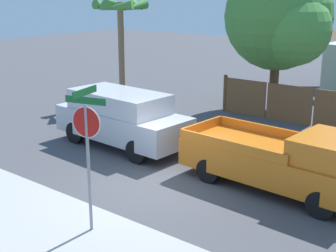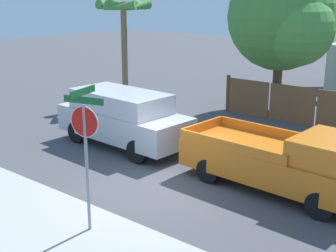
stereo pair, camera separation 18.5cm
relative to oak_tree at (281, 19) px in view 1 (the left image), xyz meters
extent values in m
plane|color=#47474C|center=(1.06, -9.62, -4.01)|extent=(80.00, 80.00, 0.00)
cube|color=#A3A39E|center=(1.06, -13.22, -4.01)|extent=(36.00, 3.20, 0.01)
cube|color=brown|center=(-0.87, -1.26, -3.26)|extent=(1.94, 0.06, 1.51)
cube|color=brown|center=(1.16, -1.26, -3.26)|extent=(1.94, 0.06, 1.51)
cube|color=brown|center=(-1.88, -1.26, -3.21)|extent=(0.12, 0.12, 1.61)
cylinder|color=brown|center=(-0.22, 0.12, -2.81)|extent=(0.40, 0.40, 2.40)
sphere|color=#428438|center=(-0.22, 0.12, 0.11)|extent=(4.57, 4.57, 4.57)
sphere|color=#478F3C|center=(0.81, -0.45, -0.35)|extent=(2.97, 2.97, 2.97)
cylinder|color=brown|center=(-6.35, -3.17, -1.66)|extent=(0.28, 0.28, 4.71)
cone|color=#428438|center=(-5.52, -3.17, 0.47)|extent=(0.44, 1.56, 0.67)
cone|color=#428438|center=(-5.93, -2.46, 0.47)|extent=(1.57, 1.16, 0.67)
cone|color=#428438|center=(-6.76, -2.46, 0.47)|extent=(1.57, 1.16, 0.67)
cone|color=#428438|center=(-7.17, -3.17, 0.47)|extent=(0.44, 1.56, 0.67)
cone|color=#428438|center=(-6.76, -3.89, 0.47)|extent=(1.57, 1.16, 0.67)
cone|color=#428438|center=(-5.93, -3.89, 0.47)|extent=(1.57, 1.16, 0.67)
cube|color=#B7B7BC|center=(-1.97, -7.77, -3.21)|extent=(5.04, 2.17, 0.90)
cube|color=#B7B7BC|center=(-2.09, -7.76, -2.43)|extent=(3.55, 1.94, 0.65)
cube|color=black|center=(-0.45, -7.85, -2.43)|extent=(0.15, 1.67, 0.55)
cylinder|color=black|center=(-0.39, -7.01, -3.64)|extent=(0.75, 0.22, 0.75)
cylinder|color=black|center=(-0.48, -8.69, -3.64)|extent=(0.75, 0.22, 0.75)
cylinder|color=black|center=(-3.45, -6.84, -3.64)|extent=(0.75, 0.22, 0.75)
cylinder|color=black|center=(-3.54, -8.52, -3.64)|extent=(0.75, 0.22, 0.75)
cube|color=orange|center=(3.80, -7.77, -3.29)|extent=(5.39, 2.33, 0.78)
cube|color=orange|center=(5.25, -7.85, -2.59)|extent=(1.79, 1.97, 0.62)
cube|color=orange|center=(2.96, -6.75, -2.77)|extent=(3.32, 0.27, 0.27)
cube|color=orange|center=(2.85, -8.68, -2.77)|extent=(3.32, 0.27, 0.27)
cube|color=orange|center=(1.20, -7.62, -2.77)|extent=(0.19, 1.94, 0.27)
cylinder|color=black|center=(5.38, -8.77, -3.67)|extent=(0.69, 0.22, 0.69)
cylinder|color=black|center=(2.21, -6.77, -3.67)|extent=(0.69, 0.22, 0.69)
cylinder|color=black|center=(2.11, -8.58, -3.67)|extent=(0.69, 0.22, 0.69)
cylinder|color=gray|center=(1.57, -12.48, -2.58)|extent=(0.07, 0.07, 2.87)
cylinder|color=red|center=(1.57, -12.48, -1.51)|extent=(0.63, 0.19, 0.64)
cylinder|color=white|center=(1.57, -12.49, -1.51)|extent=(0.66, 0.19, 0.68)
cube|color=#19602D|center=(1.57, -12.48, -1.04)|extent=(0.95, 0.28, 0.15)
cube|color=#19602D|center=(1.57, -12.48, -0.86)|extent=(0.25, 0.85, 0.15)
camera|label=1|loc=(8.77, -18.83, 1.12)|focal=50.00mm
camera|label=2|loc=(8.91, -18.71, 1.12)|focal=50.00mm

